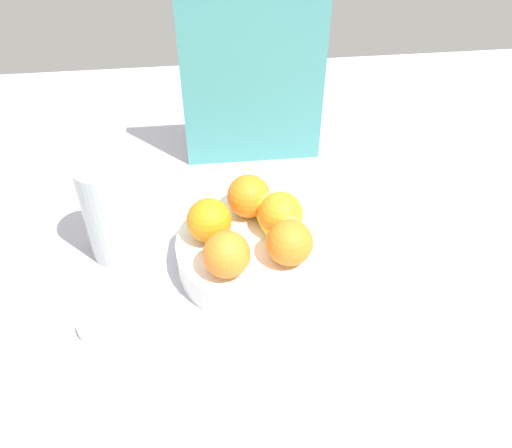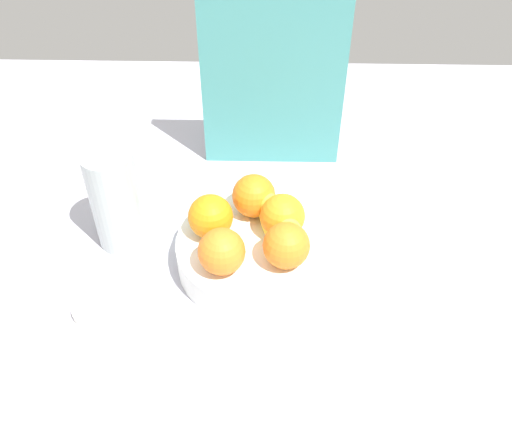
# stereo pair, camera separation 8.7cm
# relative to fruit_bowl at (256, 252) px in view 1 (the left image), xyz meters

# --- Properties ---
(ground_plane) EXTENTS (1.80, 1.40, 0.03)m
(ground_plane) POSITION_rel_fruit_bowl_xyz_m (-0.02, 0.03, -0.04)
(ground_plane) COLOR #AEACBB
(fruit_bowl) EXTENTS (0.28, 0.28, 0.06)m
(fruit_bowl) POSITION_rel_fruit_bowl_xyz_m (0.00, 0.00, 0.00)
(fruit_bowl) COLOR white
(fruit_bowl) RESTS_ON ground_plane
(orange_front_left) EXTENTS (0.08, 0.08, 0.08)m
(orange_front_left) POSITION_rel_fruit_bowl_xyz_m (-0.05, -0.06, 0.07)
(orange_front_left) COLOR orange
(orange_front_left) RESTS_ON fruit_bowl
(orange_front_right) EXTENTS (0.08, 0.08, 0.08)m
(orange_front_right) POSITION_rel_fruit_bowl_xyz_m (0.05, -0.05, 0.07)
(orange_front_right) COLOR orange
(orange_front_right) RESTS_ON fruit_bowl
(orange_center) EXTENTS (0.08, 0.08, 0.08)m
(orange_center) POSITION_rel_fruit_bowl_xyz_m (0.04, 0.02, 0.07)
(orange_center) COLOR orange
(orange_center) RESTS_ON fruit_bowl
(orange_back_left) EXTENTS (0.08, 0.08, 0.08)m
(orange_back_left) POSITION_rel_fruit_bowl_xyz_m (-0.01, 0.07, 0.07)
(orange_back_left) COLOR orange
(orange_back_left) RESTS_ON fruit_bowl
(orange_back_right) EXTENTS (0.08, 0.08, 0.08)m
(orange_back_right) POSITION_rel_fruit_bowl_xyz_m (-0.08, 0.02, 0.07)
(orange_back_right) COLOR orange
(orange_back_right) RESTS_ON fruit_bowl
(banana_bunch) EXTENTS (0.12, 0.17, 0.06)m
(banana_bunch) POSITION_rel_fruit_bowl_xyz_m (0.03, 0.02, 0.06)
(banana_bunch) COLOR yellow
(banana_bunch) RESTS_ON fruit_bowl
(cutting_board) EXTENTS (0.28, 0.02, 0.36)m
(cutting_board) POSITION_rel_fruit_bowl_xyz_m (0.03, 0.30, 0.15)
(cutting_board) COLOR teal
(cutting_board) RESTS_ON ground_plane
(thermos_tumbler) EXTENTS (0.09, 0.09, 0.20)m
(thermos_tumbler) POSITION_rel_fruit_bowl_xyz_m (-0.25, 0.05, 0.07)
(thermos_tumbler) COLOR #B4BFBE
(thermos_tumbler) RESTS_ON ground_plane
(jar_lid) EXTENTS (0.07, 0.07, 0.02)m
(jar_lid) POSITION_rel_fruit_bowl_xyz_m (-0.27, -0.12, -0.02)
(jar_lid) COLOR white
(jar_lid) RESTS_ON ground_plane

